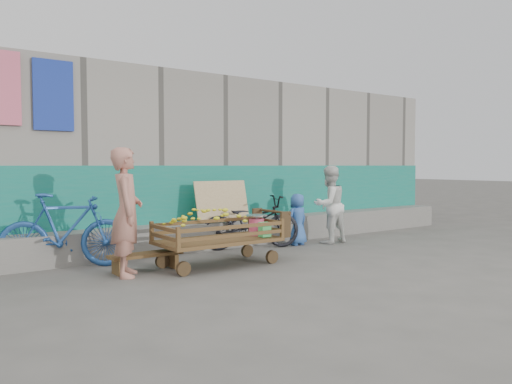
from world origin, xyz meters
TOP-DOWN VIEW (x-y plane):
  - ground at (0.00, 0.00)m, footprint 80.00×80.00m
  - building_wall at (-0.00, 4.05)m, footprint 12.00×3.50m
  - banana_cart at (-0.56, 1.00)m, footprint 1.86×0.85m
  - bench at (-1.50, 1.25)m, footprint 0.97×0.29m
  - vendor_man at (-1.80, 1.11)m, footprint 0.60×0.70m
  - woman at (2.17, 1.57)m, footprint 0.68×0.53m
  - child at (1.57, 1.75)m, footprint 0.48×0.35m
  - bicycle_dark at (0.67, 1.90)m, footprint 1.80×1.09m
  - bicycle_blue at (-2.31, 2.05)m, footprint 1.78×1.06m

SIDE VIEW (x-z plane):
  - ground at x=0.00m, z-range 0.00..0.00m
  - bench at x=-1.50m, z-range 0.06..0.30m
  - bicycle_dark at x=0.67m, z-range 0.00..0.90m
  - child at x=1.57m, z-range 0.00..0.91m
  - bicycle_blue at x=-2.31m, z-range 0.00..1.03m
  - banana_cart at x=-0.56m, z-range 0.14..0.93m
  - woman at x=2.17m, z-range 0.00..1.40m
  - vendor_man at x=-1.80m, z-range 0.00..1.63m
  - building_wall at x=0.00m, z-range -0.03..2.97m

